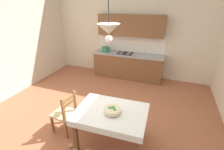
{
  "coord_description": "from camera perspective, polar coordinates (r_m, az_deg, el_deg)",
  "views": [
    {
      "loc": [
        1.43,
        -2.76,
        2.56
      ],
      "look_at": [
        0.33,
        0.22,
        1.14
      ],
      "focal_mm": 26.15,
      "sensor_mm": 36.0,
      "label": 1
    }
  ],
  "objects": [
    {
      "name": "wall_back",
      "position": [
        5.95,
        6.77,
        19.71
      ],
      "size": [
        6.24,
        0.12,
        4.23
      ],
      "primitive_type": "cube",
      "color": "silver",
      "rests_on": "ground_plane"
    },
    {
      "name": "pendant_lamp",
      "position": [
        2.33,
        -1.17,
        15.58
      ],
      "size": [
        0.32,
        0.32,
        0.81
      ],
      "color": "black"
    },
    {
      "name": "kitchen_cabinetry",
      "position": [
        5.86,
        5.77,
        7.09
      ],
      "size": [
        2.47,
        0.63,
        2.2
      ],
      "color": "brown",
      "rests_on": "ground_plane"
    },
    {
      "name": "ground_plane",
      "position": [
        4.06,
        -5.63,
        -16.02
      ],
      "size": [
        6.24,
        6.48,
        0.1
      ],
      "primitive_type": "cube",
      "color": "#A86042"
    },
    {
      "name": "dining_chair_tv_side",
      "position": [
        3.62,
        -16.03,
        -12.8
      ],
      "size": [
        0.46,
        0.46,
        0.93
      ],
      "color": "#D1BC89",
      "rests_on": "ground_plane"
    },
    {
      "name": "fruit_bowl",
      "position": [
        2.95,
        0.09,
        -12.2
      ],
      "size": [
        0.3,
        0.3,
        0.12
      ],
      "color": "beige",
      "rests_on": "dining_table"
    },
    {
      "name": "dining_table",
      "position": [
        3.11,
        -0.31,
        -14.5
      ],
      "size": [
        1.33,
        1.0,
        0.75
      ],
      "color": "brown",
      "rests_on": "ground_plane"
    }
  ]
}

